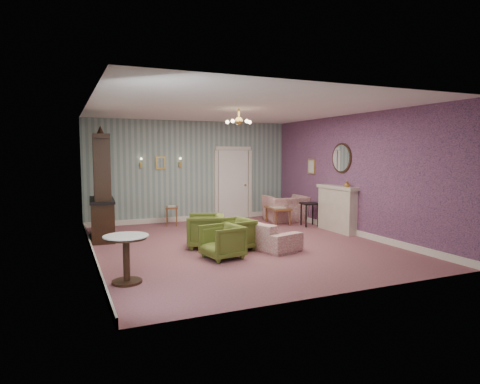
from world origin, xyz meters
name	(u,v)px	position (x,y,z in m)	size (l,w,h in m)	color
floor	(239,244)	(0.00, 0.00, 0.00)	(7.00, 7.00, 0.00)	#8D525A
ceiling	(239,109)	(0.00, 0.00, 2.90)	(7.00, 7.00, 0.00)	white
wall_back	(191,171)	(0.00, 3.50, 1.45)	(6.00, 6.00, 0.00)	slate
wall_front	(340,191)	(0.00, -3.50, 1.45)	(6.00, 6.00, 0.00)	slate
wall_left	(90,181)	(-3.00, 0.00, 1.45)	(7.00, 7.00, 0.00)	slate
wall_right	(353,175)	(3.00, 0.00, 1.45)	(7.00, 7.00, 0.00)	slate
wall_right_floral	(352,175)	(2.98, 0.00, 1.45)	(7.00, 7.00, 0.00)	#B45A80
door	(233,183)	(1.30, 3.46, 1.08)	(1.12, 0.12, 2.16)	white
olive_chair_a	(222,240)	(-0.76, -0.98, 0.35)	(0.68, 0.63, 0.70)	#5B6724
olive_chair_b	(234,233)	(-0.30, -0.44, 0.36)	(0.69, 0.65, 0.71)	#5B6724
olive_chair_c	(206,229)	(-0.74, 0.04, 0.39)	(0.75, 0.70, 0.77)	#5B6724
sofa_chintz	(258,229)	(0.33, -0.29, 0.37)	(1.91, 0.56, 0.75)	#A04052
wingback_chair	(286,204)	(2.48, 2.32, 0.50)	(1.14, 0.74, 1.00)	#A04052
dresser	(101,184)	(-2.65, 1.84, 1.27)	(0.53, 1.52, 2.53)	black
fireplace	(337,209)	(2.86, 0.40, 0.58)	(0.30, 1.40, 1.16)	beige
mantel_vase	(347,184)	(2.84, 0.00, 1.23)	(0.15, 0.15, 0.15)	gold
oval_mirror	(341,158)	(2.96, 0.40, 1.85)	(0.04, 0.76, 0.84)	white
framed_print	(312,167)	(2.97, 1.75, 1.60)	(0.04, 0.34, 0.42)	gold
coffee_table	(278,215)	(2.05, 2.00, 0.23)	(0.51, 0.92, 0.47)	brown
side_table_black	(309,214)	(2.65, 1.32, 0.32)	(0.43, 0.43, 0.64)	black
pedestal_table	(126,259)	(-2.63, -1.80, 0.37)	(0.68, 0.68, 0.74)	black
nesting_table	(172,215)	(-0.74, 2.93, 0.28)	(0.33, 0.42, 0.55)	brown
gilt_mirror_back	(161,163)	(-0.90, 3.46, 1.70)	(0.28, 0.06, 0.36)	gold
sconce_left	(141,163)	(-1.45, 3.44, 1.70)	(0.16, 0.12, 0.30)	gold
sconce_right	(180,163)	(-0.35, 3.44, 1.70)	(0.16, 0.12, 0.30)	gold
chandelier	(239,122)	(0.00, 0.00, 2.63)	(0.56, 0.56, 0.36)	gold
burgundy_cushion	(287,205)	(2.43, 2.17, 0.48)	(0.38, 0.10, 0.38)	maroon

